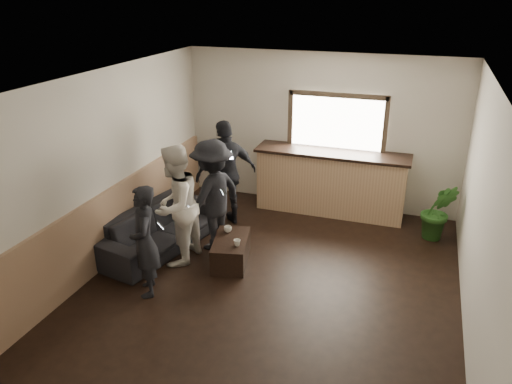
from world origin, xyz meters
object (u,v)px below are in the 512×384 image
at_px(bar_counter, 331,178).
at_px(person_b, 175,206).
at_px(person_c, 213,195).
at_px(sofa, 161,228).
at_px(person_a, 145,241).
at_px(potted_plant, 439,211).
at_px(cup_a, 228,229).
at_px(coffee_table, 231,251).
at_px(person_d, 226,174).
at_px(cup_b, 237,243).

xyz_separation_m(bar_counter, person_b, (-1.80, -2.50, 0.26)).
bearing_deg(person_c, person_b, -10.16).
relative_size(sofa, person_a, 1.45).
xyz_separation_m(bar_counter, potted_plant, (1.85, -0.51, -0.15)).
distance_m(bar_counter, person_c, 2.43).
bearing_deg(cup_a, bar_counter, 61.03).
distance_m(coffee_table, person_d, 1.53).
bearing_deg(person_c, person_d, -151.47).
bearing_deg(sofa, coffee_table, -82.33).
relative_size(bar_counter, person_c, 1.54).
distance_m(bar_counter, person_d, 1.93).
distance_m(cup_a, potted_plant, 3.40).
bearing_deg(person_c, sofa, -50.80).
height_order(cup_a, person_b, person_b).
bearing_deg(potted_plant, sofa, -157.70).
distance_m(potted_plant, person_d, 3.51).
bearing_deg(potted_plant, cup_b, -144.64).
bearing_deg(cup_a, potted_plant, 27.69).
xyz_separation_m(bar_counter, coffee_table, (-1.03, -2.29, -0.45)).
distance_m(bar_counter, coffee_table, 2.55).
bearing_deg(coffee_table, bar_counter, 65.73).
relative_size(sofa, person_c, 1.26).
bearing_deg(sofa, person_c, -58.80).
xyz_separation_m(cup_a, potted_plant, (3.01, 1.58, 0.06)).
xyz_separation_m(sofa, person_a, (0.45, -1.18, 0.44)).
xyz_separation_m(cup_b, potted_plant, (2.72, 1.93, 0.06)).
height_order(sofa, person_d, person_d).
distance_m(cup_b, person_b, 1.04).
relative_size(cup_a, person_b, 0.07).
relative_size(person_a, person_b, 0.85).
xyz_separation_m(person_b, person_c, (0.34, 0.57, -0.02)).
distance_m(cup_a, person_d, 1.22).
xyz_separation_m(person_a, person_c, (0.34, 1.45, 0.11)).
bearing_deg(sofa, person_a, -146.97).
distance_m(potted_plant, person_a, 4.65).
bearing_deg(sofa, cup_a, -72.45).
xyz_separation_m(sofa, person_c, (0.79, 0.27, 0.56)).
xyz_separation_m(bar_counter, cup_a, (-1.16, -2.09, -0.21)).
relative_size(bar_counter, sofa, 1.22).
height_order(person_a, person_c, person_c).
relative_size(coffee_table, cup_b, 8.79).
height_order(sofa, coffee_table, sofa).
bearing_deg(coffee_table, sofa, 175.50).
bearing_deg(sofa, bar_counter, -33.54).
xyz_separation_m(cup_b, person_d, (-0.72, 1.39, 0.48)).
bearing_deg(coffee_table, cup_b, -44.21).
xyz_separation_m(bar_counter, sofa, (-2.25, -2.19, -0.32)).
relative_size(cup_a, person_c, 0.07).
xyz_separation_m(sofa, person_b, (0.45, -0.30, 0.58)).
relative_size(person_b, person_d, 0.99).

